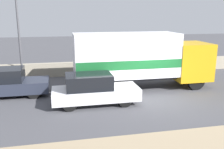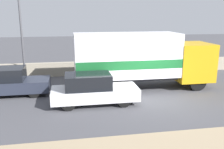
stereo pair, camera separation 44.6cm
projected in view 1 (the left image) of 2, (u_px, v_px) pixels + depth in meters
The scene contains 6 objects.
ground_plane at pixel (157, 98), 13.99m from camera, with size 80.00×80.00×0.00m, color #47474C.
stone_wall_backdrop at pixel (128, 66), 19.80m from camera, with size 60.00×0.35×1.05m.
street_lamp at pixel (17, 16), 16.41m from camera, with size 0.56×0.28×7.76m.
box_truck at pixel (140, 58), 15.40m from camera, with size 8.53×2.43×3.48m.
car_hatchback at pixel (93, 90), 12.91m from camera, with size 4.48×1.71×1.62m.
car_sedan_second at pixel (8, 83), 14.20m from camera, with size 4.33×1.75×1.61m.
Camera 1 is at (-5.18, -12.47, 4.64)m, focal length 40.00 mm.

